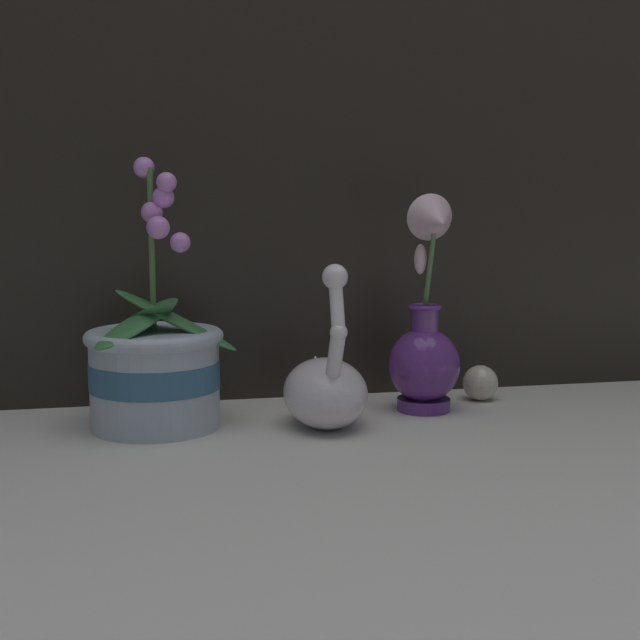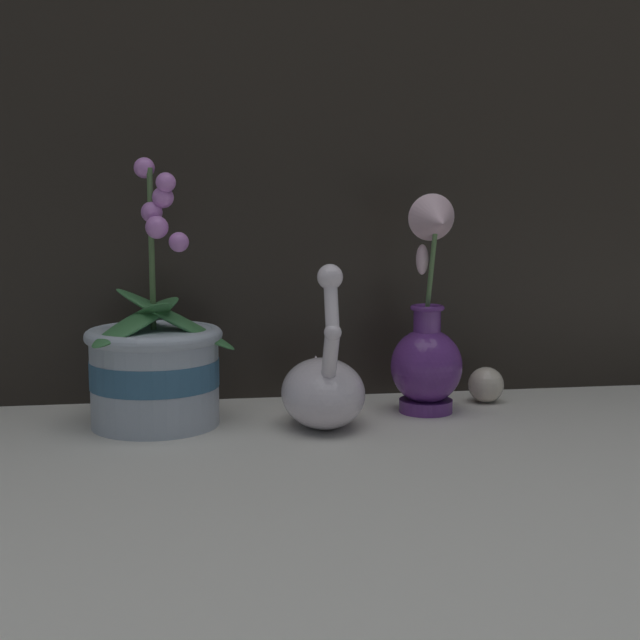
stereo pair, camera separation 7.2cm
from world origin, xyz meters
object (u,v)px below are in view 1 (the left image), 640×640
Objects in this scene: orchid_potted_plant at (155,367)px; swan_figurine at (321,387)px; blue_vase at (426,342)px; glass_sphere at (480,383)px.

swan_figurine is at bearing -11.91° from orchid_potted_plant.
swan_figurine is 0.19m from blue_vase.
blue_vase is at bearing -153.80° from glass_sphere.
swan_figurine is at bearing -158.33° from glass_sphere.
glass_sphere is (0.11, 0.05, -0.08)m from blue_vase.
swan_figurine is 4.15× the size of glass_sphere.
swan_figurine reaches higher than glass_sphere.
glass_sphere is at bearing 21.67° from swan_figurine.
orchid_potted_plant is 0.51m from glass_sphere.
orchid_potted_plant is 1.60× the size of swan_figurine.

